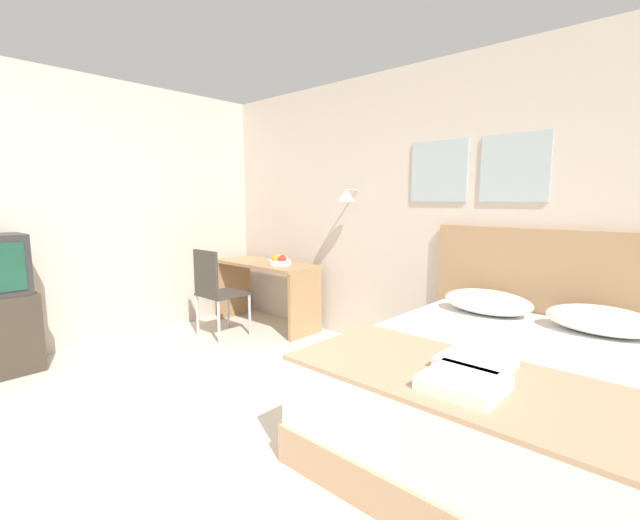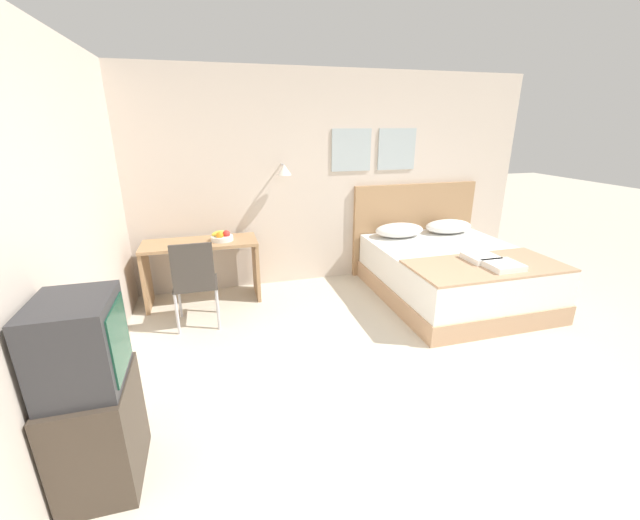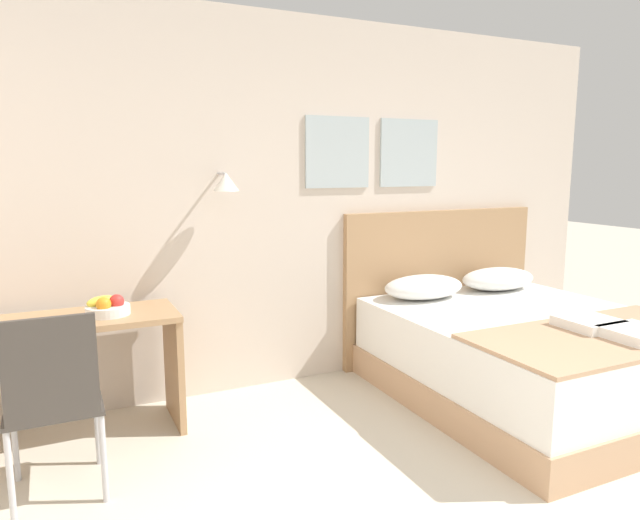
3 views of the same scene
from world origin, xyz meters
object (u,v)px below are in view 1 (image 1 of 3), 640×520
Objects in this scene: throw_blanket at (459,377)px; folded_towel_near_foot at (476,362)px; folded_towel_mid_bed at (463,383)px; fruit_bowl at (280,261)px; desk_chair at (214,287)px; pillow_left at (487,302)px; headboard at (550,312)px; desk at (267,281)px; pillow_right at (602,320)px; bed at (498,398)px.

folded_towel_near_foot is (0.03, 0.14, 0.04)m from throw_blanket.
fruit_bowl reaches higher than folded_towel_mid_bed.
desk_chair is 0.75m from fruit_bowl.
folded_towel_mid_bed is (0.08, -0.14, 0.04)m from throw_blanket.
desk_chair is (-2.99, 0.47, -0.10)m from folded_towel_near_foot.
pillow_left reaches higher than folded_towel_mid_bed.
desk_chair is at bearing -161.86° from headboard.
headboard is 1.10× the size of throw_blanket.
fruit_bowl is (-2.65, 1.25, 0.17)m from throw_blanket.
desk is at bearing -179.42° from pillow_left.
fruit_bowl reaches higher than throw_blanket.
pillow_right reaches higher than folded_towel_near_foot.
pillow_right reaches higher than throw_blanket.
headboard is 0.47m from pillow_right.
pillow_right is (0.74, 0.00, 0.00)m from pillow_left.
pillow_left is 1.23m from folded_towel_near_foot.
headboard is (0.00, 1.01, 0.32)m from bed.
throw_blanket is at bearing -23.74° from desk.
desk_chair is at bearing 171.01° from folded_towel_near_foot.
folded_towel_mid_bed is at bearing -101.23° from pillow_right.
throw_blanket is 6.48× the size of fruit_bowl.
fruit_bowl is (-2.67, 1.12, 0.13)m from folded_towel_near_foot.
pillow_right is at bearing 0.00° from pillow_left.
desk is (-2.53, -0.03, -0.16)m from pillow_left.
desk_chair reaches higher than folded_towel_mid_bed.
folded_towel_mid_bed is (0.06, -0.27, 0.00)m from folded_towel_near_foot.
desk_chair reaches higher than desk.
throw_blanket is 3.17m from desk.
desk is (-2.90, 1.27, -0.09)m from throw_blanket.
fruit_bowl is at bearing 165.48° from bed.
fruit_bowl reaches higher than folded_towel_near_foot.
pillow_left is at bearing 180.00° from pillow_right.
folded_towel_near_foot is 3.03m from desk_chair.
folded_towel_mid_bed reaches higher than throw_blanket.
headboard reaches higher than fruit_bowl.
pillow_right is 3.27m from desk.
bed is 1.20× the size of throw_blanket.
headboard is at bearing 92.77° from folded_towel_mid_bed.
bed is at bearing -90.00° from headboard.
desk is (-2.98, 1.41, -0.13)m from folded_towel_mid_bed.
throw_blanket is at bearing -105.82° from pillow_right.
folded_towel_mid_bed is (-0.29, -1.44, -0.03)m from pillow_right.
desk reaches higher than folded_towel_near_foot.
bed is 2.78m from fruit_bowl.
bed is at bearing 93.44° from folded_towel_near_foot.
throw_blanket is 0.17m from folded_towel_mid_bed.
folded_towel_mid_bed is at bearing -83.29° from bed.
pillow_left reaches higher than folded_towel_near_foot.
headboard is 2.92m from desk.
throw_blanket is 3.02m from desk_chair.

